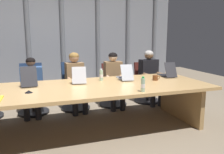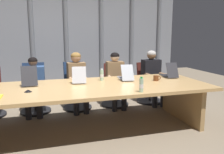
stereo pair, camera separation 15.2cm
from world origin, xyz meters
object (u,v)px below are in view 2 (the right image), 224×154
at_px(laptop_left_mid, 29,81).
at_px(water_bottle_primary, 102,75).
at_px(laptop_right_end, 169,74).
at_px(conference_mic_left_side, 28,91).
at_px(office_chair_right_end, 149,87).
at_px(laptop_center, 79,79).
at_px(office_chair_left_mid, 35,94).
at_px(water_bottle_secondary, 141,85).
at_px(laptop_right_mid, 125,76).
at_px(office_chair_center, 76,91).
at_px(coffee_mug_near, 156,78).
at_px(person_right_mid, 116,77).
at_px(person_right_end, 153,74).
at_px(person_center, 77,78).
at_px(office_chair_right_mid, 115,89).
at_px(person_left_mid, 34,83).

height_order(laptop_left_mid, water_bottle_primary, laptop_left_mid).
height_order(laptop_right_end, conference_mic_left_side, laptop_right_end).
distance_m(laptop_right_end, office_chair_right_end, 0.95).
distance_m(laptop_left_mid, water_bottle_primary, 1.22).
xyz_separation_m(laptop_center, laptop_right_end, (1.75, 0.02, 0.00)).
distance_m(laptop_center, laptop_right_end, 1.75).
distance_m(office_chair_left_mid, water_bottle_secondary, 2.42).
bearing_deg(laptop_right_mid, laptop_left_mid, 95.04).
height_order(laptop_center, water_bottle_primary, laptop_center).
xyz_separation_m(laptop_center, laptop_right_mid, (0.85, 0.01, 0.00)).
distance_m(office_chair_center, water_bottle_secondary, 2.00).
distance_m(office_chair_left_mid, coffee_mug_near, 2.42).
bearing_deg(water_bottle_secondary, laptop_left_mid, 147.17).
height_order(laptop_left_mid, coffee_mug_near, laptop_left_mid).
distance_m(person_right_mid, person_right_end, 0.86).
relative_size(person_center, water_bottle_secondary, 5.35).
bearing_deg(coffee_mug_near, water_bottle_secondary, -130.40).
xyz_separation_m(laptop_right_mid, office_chair_right_end, (0.89, 0.85, -0.44)).
bearing_deg(office_chair_right_mid, laptop_right_end, 53.70).
bearing_deg(person_center, person_right_end, 85.57).
distance_m(laptop_left_mid, laptop_right_mid, 1.66).
height_order(office_chair_right_end, person_center, person_center).
height_order(office_chair_left_mid, person_left_mid, person_left_mid).
height_order(water_bottle_secondary, conference_mic_left_side, water_bottle_secondary).
xyz_separation_m(laptop_center, person_right_mid, (0.89, 0.70, -0.13)).
bearing_deg(office_chair_right_mid, laptop_center, -38.04).
relative_size(laptop_left_mid, laptop_right_mid, 1.00).
distance_m(water_bottle_secondary, conference_mic_left_side, 1.62).
bearing_deg(office_chair_center, person_left_mid, -85.52).
bearing_deg(conference_mic_left_side, person_left_mid, 88.37).
distance_m(laptop_center, laptop_right_mid, 0.85).
bearing_deg(water_bottle_secondary, office_chair_right_end, 61.23).
xyz_separation_m(water_bottle_secondary, coffee_mug_near, (0.59, 0.70, -0.05)).
height_order(laptop_left_mid, conference_mic_left_side, laptop_left_mid).
bearing_deg(person_center, coffee_mug_near, 47.95).
distance_m(laptop_right_mid, person_left_mid, 1.77).
relative_size(water_bottle_primary, water_bottle_secondary, 0.96).
bearing_deg(office_chair_right_mid, person_right_end, 88.51).
distance_m(person_left_mid, coffee_mug_near, 2.32).
xyz_separation_m(person_left_mid, person_right_end, (2.53, 0.01, 0.05)).
bearing_deg(laptop_left_mid, conference_mic_left_side, 176.42).
bearing_deg(office_chair_right_end, office_chair_center, -96.80).
xyz_separation_m(laptop_center, office_chair_right_end, (1.74, 0.86, -0.44)).
height_order(office_chair_right_mid, water_bottle_primary, water_bottle_primary).
height_order(office_chair_center, office_chair_right_mid, office_chair_center).
xyz_separation_m(office_chair_center, person_center, (0.00, -0.16, 0.32)).
height_order(laptop_left_mid, laptop_right_mid, laptop_left_mid).
xyz_separation_m(office_chair_left_mid, office_chair_right_end, (2.51, -0.01, -0.02)).
height_order(laptop_right_mid, person_right_mid, person_right_mid).
bearing_deg(person_center, office_chair_right_mid, 95.78).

